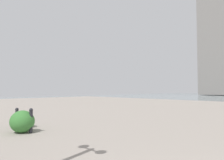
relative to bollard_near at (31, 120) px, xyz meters
name	(u,v)px	position (x,y,z in m)	size (l,w,h in m)	color
bollard_near	(31,120)	(0.00, 0.00, 0.00)	(0.13, 0.13, 0.87)	#232328
bollard_mid	(17,117)	(1.41, -0.02, -0.04)	(0.13, 0.13, 0.80)	#232328
shrub_low	(25,120)	(1.23, -0.27, -0.17)	(0.67, 0.60, 0.57)	#387533
shrub_round	(22,121)	(0.30, 0.18, -0.06)	(0.92, 0.83, 0.78)	#387533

